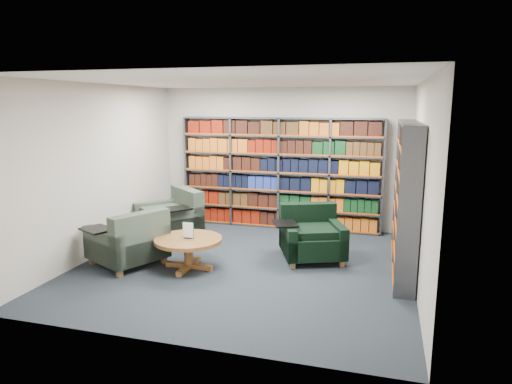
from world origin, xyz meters
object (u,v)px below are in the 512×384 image
(chair_teal_left, at_px, (174,219))
(chair_teal_front, at_px, (131,243))
(chair_green_right, at_px, (311,237))
(coffee_table, at_px, (188,244))

(chair_teal_left, bearing_deg, chair_teal_front, -89.36)
(chair_green_right, relative_size, chair_teal_front, 0.96)
(chair_teal_left, xyz_separation_m, coffee_table, (0.95, -1.45, 0.02))
(chair_teal_left, distance_m, chair_teal_front, 1.54)
(chair_teal_left, relative_size, coffee_table, 1.37)
(coffee_table, bearing_deg, chair_green_right, 31.09)
(chair_teal_left, distance_m, chair_green_right, 2.69)
(chair_teal_left, bearing_deg, chair_green_right, -9.10)
(chair_teal_front, xyz_separation_m, coffee_table, (0.94, 0.09, 0.03))
(chair_green_right, xyz_separation_m, coffee_table, (-1.70, -1.02, 0.04))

